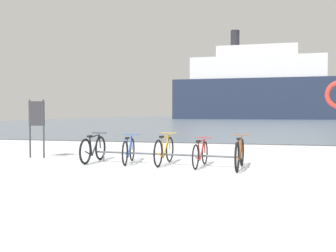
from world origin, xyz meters
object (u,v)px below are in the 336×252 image
(bicycle_3, at_px, (200,154))
(ferry_ship, at_px, (259,89))
(bicycle_0, at_px, (93,149))
(bicycle_4, at_px, (240,154))
(info_sign, at_px, (37,119))
(bicycle_1, at_px, (129,150))
(bicycle_2, at_px, (164,150))

(bicycle_3, distance_m, ferry_ship, 73.46)
(bicycle_3, bearing_deg, bicycle_0, 175.93)
(bicycle_4, bearing_deg, bicycle_0, 174.99)
(bicycle_0, height_order, info_sign, info_sign)
(bicycle_4, bearing_deg, bicycle_3, 172.13)
(bicycle_0, relative_size, bicycle_1, 1.03)
(bicycle_4, bearing_deg, bicycle_2, 170.11)
(bicycle_0, distance_m, bicycle_2, 2.07)
(bicycle_0, bearing_deg, bicycle_2, -0.18)
(bicycle_1, distance_m, bicycle_2, 1.02)
(ferry_ship, bearing_deg, bicycle_0, -93.31)
(bicycle_2, bearing_deg, bicycle_1, 178.68)
(bicycle_4, bearing_deg, ferry_ship, 89.88)
(bicycle_2, distance_m, info_sign, 4.28)
(bicycle_4, relative_size, ferry_ship, 0.05)
(info_sign, bearing_deg, bicycle_0, -13.43)
(bicycle_1, bearing_deg, ferry_ship, 87.51)
(bicycle_4, bearing_deg, bicycle_1, 172.96)
(bicycle_3, bearing_deg, ferry_ship, 89.10)
(bicycle_4, xyz_separation_m, info_sign, (-6.18, 0.86, 0.82))
(bicycle_1, height_order, bicycle_3, bicycle_1)
(bicycle_4, xyz_separation_m, ferry_ship, (0.15, 73.35, 5.97))
(bicycle_1, xyz_separation_m, info_sign, (-3.15, 0.49, 0.85))
(bicycle_2, height_order, info_sign, info_sign)
(bicycle_1, distance_m, ferry_ship, 73.29)
(bicycle_1, height_order, info_sign, info_sign)
(bicycle_1, distance_m, info_sign, 3.30)
(bicycle_3, bearing_deg, bicycle_1, 173.37)
(bicycle_0, relative_size, bicycle_3, 1.05)
(bicycle_2, bearing_deg, bicycle_0, 179.82)
(bicycle_1, bearing_deg, bicycle_3, -6.63)
(bicycle_1, distance_m, bicycle_3, 2.04)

